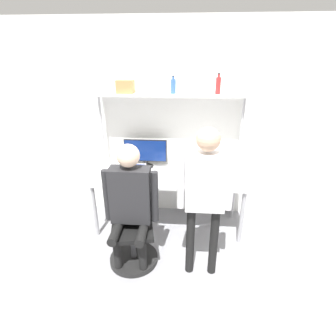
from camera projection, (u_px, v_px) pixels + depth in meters
ground_plane at (166, 241)px, 3.42m from camera, size 12.00×12.00×0.00m
wall_back at (171, 125)px, 3.65m from camera, size 8.00×0.06×2.70m
desk at (169, 179)px, 3.52m from camera, size 2.01×0.79×0.77m
shelf_unit at (170, 112)px, 3.40m from camera, size 1.91×0.30×1.79m
monitor at (145, 152)px, 3.67m from camera, size 0.60×0.22×0.40m
laptop at (134, 176)px, 3.33m from camera, size 0.31×0.21×0.21m
cell_phone at (153, 181)px, 3.32m from camera, size 0.07×0.15×0.01m
office_chair at (133, 239)px, 3.04m from camera, size 0.56×0.56×0.92m
person_seated at (130, 198)px, 2.77m from camera, size 0.60×0.48×1.44m
person_standing at (205, 188)px, 2.55m from camera, size 0.55×0.22×1.66m
bottle_red at (218, 85)px, 3.22m from camera, size 0.06×0.06×0.25m
bottle_blue at (173, 86)px, 3.27m from camera, size 0.07×0.07×0.22m
storage_box at (125, 87)px, 3.31m from camera, size 0.21×0.19×0.16m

